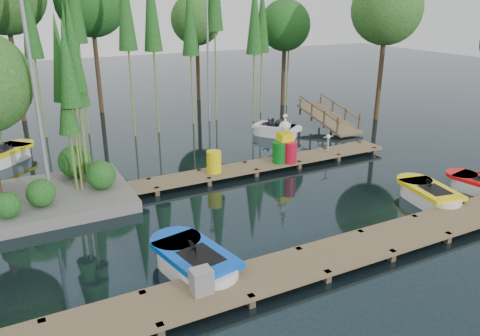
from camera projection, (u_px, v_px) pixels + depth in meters
name	position (u px, v px, depth m)	size (l,w,h in m)	color
ground_plane	(234.00, 205.00, 15.87)	(90.00, 90.00, 0.00)	#19282F
near_dock	(312.00, 261.00, 12.04)	(18.00, 1.50, 0.50)	brown
far_dock	(228.00, 171.00, 18.31)	(15.00, 1.20, 0.50)	brown
island	(9.00, 113.00, 14.78)	(6.20, 4.20, 6.75)	slate
tree_screen	(91.00, 9.00, 21.71)	(34.42, 18.53, 10.31)	#402E1B
lamp_island	(33.00, 81.00, 14.10)	(0.30, 0.30, 7.25)	gray
lamp_rear	(208.00, 44.00, 25.31)	(0.30, 0.30, 7.25)	gray
ramp	(329.00, 118.00, 24.99)	(1.50, 3.94, 1.49)	brown
boat_blue	(195.00, 263.00, 11.86)	(1.89, 3.18, 1.00)	white
boat_yellow_near	(429.00, 195.00, 16.01)	(1.65, 2.86, 0.91)	white
boat_yellow_far	(5.00, 155.00, 19.97)	(2.89, 2.88, 1.41)	white
boat_white_far	(276.00, 130.00, 23.84)	(2.46, 2.81, 1.23)	white
utility_cabinet	(201.00, 281.00, 10.57)	(0.48, 0.41, 0.59)	gray
yellow_barrel	(214.00, 162.00, 17.89)	(0.56, 0.56, 0.85)	yellow
drum_cluster	(285.00, 147.00, 19.07)	(1.14, 1.05, 1.97)	#0B6816
seagull_post	(328.00, 140.00, 20.20)	(0.49, 0.27, 0.79)	gray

